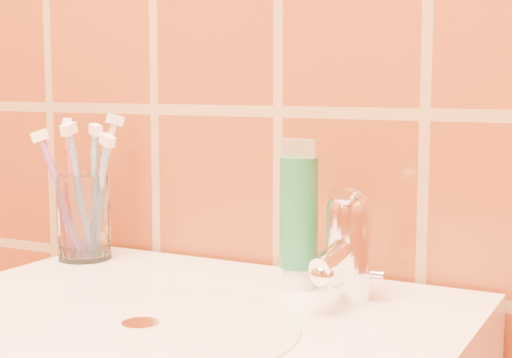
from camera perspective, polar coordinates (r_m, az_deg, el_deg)
The scene contains 9 objects.
glass_tumbler at distance 1.03m, azimuth -12.42°, elevation -2.71°, with size 0.07×0.07×0.11m, color white.
toothpaste_tube at distance 0.86m, azimuth 3.12°, elevation -2.94°, with size 0.05×0.04×0.17m.
faucet at distance 0.83m, azimuth 6.67°, elevation -4.46°, with size 0.05×0.11×0.12m.
toothbrush_0 at distance 1.02m, azimuth -13.91°, elevation -1.25°, with size 0.07×0.05×0.18m, color #834CA2, non-canonical shape.
toothbrush_1 at distance 1.01m, azimuth -12.68°, elevation -1.06°, with size 0.03×0.06×0.19m, color #6985BA, non-canonical shape.
toothbrush_2 at distance 1.06m, azimuth -13.24°, elevation -0.70°, with size 0.07×0.07×0.18m, color #A5232F, non-canonical shape.
toothbrush_3 at distance 1.02m, azimuth -11.73°, elevation -1.01°, with size 0.05×0.04×0.18m, color #6EA3C5, non-canonical shape.
toothbrush_4 at distance 1.05m, azimuth -11.37°, elevation -0.52°, with size 0.05×0.07×0.19m, color white, non-canonical shape.
toothbrush_5 at distance 1.01m, azimuth -11.35°, elevation -1.40°, with size 0.07×0.04×0.17m, color #7799D4, non-canonical shape.
Camera 1 is at (0.42, 0.33, 1.08)m, focal length 55.00 mm.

